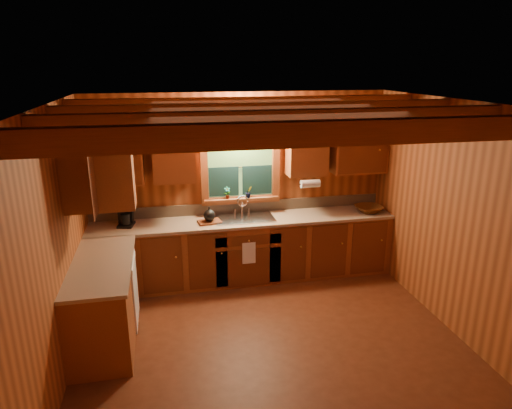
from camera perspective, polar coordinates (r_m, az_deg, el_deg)
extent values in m
plane|color=#562814|center=(5.29, 1.85, -16.71)|extent=(4.20, 4.20, 0.00)
plane|color=brown|center=(4.40, 2.19, 12.59)|extent=(4.20, 4.20, 0.00)
plane|color=brown|center=(6.46, -2.00, 2.43)|extent=(4.20, 0.00, 4.20)
plane|color=brown|center=(3.07, 10.79, -15.81)|extent=(4.20, 0.00, 4.20)
plane|color=brown|center=(4.69, -23.90, -5.02)|extent=(0.00, 3.80, 3.80)
plane|color=brown|center=(5.55, 23.56, -1.58)|extent=(0.00, 3.80, 3.80)
cube|color=brown|center=(3.27, 7.29, 8.86)|extent=(4.20, 0.14, 0.18)
cube|color=brown|center=(4.03, 3.56, 10.55)|extent=(4.20, 0.14, 0.18)
cube|color=brown|center=(4.80, 1.00, 11.68)|extent=(4.20, 0.14, 0.18)
cube|color=brown|center=(5.58, -0.86, 12.48)|extent=(4.20, 0.14, 0.18)
cube|color=brown|center=(6.46, -1.44, -5.75)|extent=(4.20, 0.62, 0.86)
cube|color=brown|center=(5.42, -18.51, -11.50)|extent=(0.62, 1.60, 0.86)
cube|color=#9F866D|center=(6.30, -1.47, -1.98)|extent=(4.20, 0.66, 0.04)
cube|color=#9F866D|center=(5.22, -18.87, -7.16)|extent=(0.64, 1.60, 0.04)
cube|color=#9A8268|center=(6.54, -1.95, -0.31)|extent=(4.20, 0.02, 0.16)
cube|color=white|center=(5.56, -14.98, -10.39)|extent=(0.02, 0.60, 0.80)
cube|color=brown|center=(6.12, -17.73, 5.96)|extent=(0.78, 0.34, 0.78)
cube|color=brown|center=(6.09, -10.38, 6.44)|extent=(0.55, 0.34, 0.78)
cube|color=brown|center=(6.40, 6.42, 7.14)|extent=(0.55, 0.34, 0.78)
cube|color=brown|center=(6.69, 12.84, 7.25)|extent=(0.78, 0.34, 0.78)
cube|color=brown|center=(5.14, -21.33, 3.51)|extent=(0.34, 1.10, 0.78)
cube|color=brown|center=(6.28, -2.00, 8.52)|extent=(1.12, 0.08, 0.10)
cube|color=brown|center=(6.48, -1.92, 0.63)|extent=(1.12, 0.08, 0.10)
cube|color=brown|center=(6.30, -6.55, 4.27)|extent=(0.10, 0.08, 0.80)
cube|color=brown|center=(6.47, 2.51, 4.72)|extent=(0.10, 0.08, 0.80)
cube|color=#457430|center=(6.40, -2.02, 4.58)|extent=(0.92, 0.01, 0.80)
cube|color=black|center=(6.38, -4.08, 2.88)|extent=(0.42, 0.02, 0.42)
cube|color=black|center=(6.46, 0.13, 3.11)|extent=(0.42, 0.02, 0.42)
cylinder|color=black|center=(6.37, -1.98, 4.71)|extent=(0.92, 0.01, 0.01)
cube|color=brown|center=(6.44, -1.86, 0.70)|extent=(1.06, 0.14, 0.04)
cylinder|color=black|center=(6.25, -2.03, 10.60)|extent=(0.08, 0.03, 0.08)
cylinder|color=black|center=(6.17, -2.86, 10.51)|extent=(0.09, 0.17, 0.08)
cylinder|color=black|center=(6.21, -1.01, 10.57)|extent=(0.09, 0.17, 0.08)
sphere|color=#FFE0A5|center=(6.11, -3.32, 9.77)|extent=(0.13, 0.13, 0.13)
sphere|color=#FFE0A5|center=(6.17, -0.34, 9.87)|extent=(0.13, 0.13, 0.13)
cylinder|color=white|center=(6.32, 6.83, 2.62)|extent=(0.27, 0.11, 0.11)
cube|color=white|center=(6.13, -0.90, -6.14)|extent=(0.18, 0.01, 0.30)
cube|color=silver|center=(6.30, -1.49, -1.74)|extent=(0.82, 0.48, 0.02)
cube|color=#262628|center=(6.29, -3.19, -2.41)|extent=(0.34, 0.40, 0.14)
cube|color=#262628|center=(6.35, 0.20, -2.18)|extent=(0.34, 0.40, 0.14)
cylinder|color=silver|center=(6.43, -1.79, -0.34)|extent=(0.04, 0.04, 0.22)
torus|color=silver|center=(6.34, -1.70, 0.45)|extent=(0.16, 0.02, 0.16)
cube|color=black|center=(6.25, -16.02, -2.47)|extent=(0.19, 0.23, 0.03)
cube|color=black|center=(6.27, -16.11, -0.82)|extent=(0.19, 0.09, 0.32)
cube|color=black|center=(6.14, -16.27, 0.13)|extent=(0.19, 0.21, 0.04)
cylinder|color=black|center=(6.19, -16.11, -1.78)|extent=(0.12, 0.12, 0.14)
cylinder|color=silver|center=(6.27, -16.13, -1.85)|extent=(0.12, 0.12, 0.15)
cylinder|color=black|center=(6.21, -16.41, -0.52)|extent=(0.03, 0.04, 0.22)
cylinder|color=black|center=(6.22, -16.25, -0.48)|extent=(0.01, 0.01, 0.22)
cylinder|color=black|center=(6.23, -16.10, -0.44)|extent=(0.03, 0.04, 0.22)
cylinder|color=black|center=(6.23, -15.98, -0.41)|extent=(0.04, 0.06, 0.22)
cube|color=#5B2813|center=(6.16, -5.87, -2.19)|extent=(0.33, 0.25, 0.03)
sphere|color=black|center=(6.13, -5.89, -1.38)|extent=(0.16, 0.16, 0.16)
cylinder|color=black|center=(6.10, -5.92, -0.49)|extent=(0.03, 0.03, 0.04)
imported|color=#48230C|center=(6.75, 13.98, -0.55)|extent=(0.41, 0.41, 0.09)
imported|color=#5B2813|center=(6.36, -3.62, 1.49)|extent=(0.11, 0.08, 0.18)
imported|color=#5B2813|center=(6.40, -0.92, 1.59)|extent=(0.11, 0.10, 0.17)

